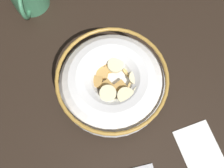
% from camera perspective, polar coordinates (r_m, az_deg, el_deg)
% --- Properties ---
extents(ground_plane, '(1.37, 1.37, 0.02)m').
position_cam_1_polar(ground_plane, '(0.43, -0.00, -1.65)').
color(ground_plane, black).
extents(cereal_bowl, '(0.18, 0.18, 0.06)m').
position_cam_1_polar(cereal_bowl, '(0.39, 0.02, 0.22)').
color(cereal_bowl, white).
rests_on(cereal_bowl, ground_plane).
extents(folded_napkin, '(0.12, 0.09, 0.00)m').
position_cam_1_polar(folded_napkin, '(0.43, 21.20, -15.98)').
color(folded_napkin, white).
rests_on(folded_napkin, ground_plane).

